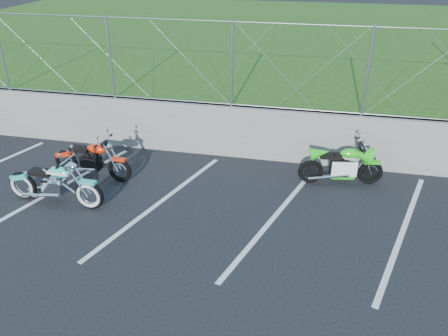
# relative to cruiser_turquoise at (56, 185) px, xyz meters

# --- Properties ---
(ground) EXTENTS (90.00, 90.00, 0.00)m
(ground) POSITION_rel_cruiser_turquoise_xyz_m (2.03, -0.51, -0.43)
(ground) COLOR black
(ground) RESTS_ON ground
(retaining_wall) EXTENTS (30.00, 0.22, 1.30)m
(retaining_wall) POSITION_rel_cruiser_turquoise_xyz_m (2.03, 2.99, 0.22)
(retaining_wall) COLOR slate
(retaining_wall) RESTS_ON ground
(grass_field) EXTENTS (30.00, 20.00, 1.30)m
(grass_field) POSITION_rel_cruiser_turquoise_xyz_m (2.03, 12.99, 0.22)
(grass_field) COLOR #234913
(grass_field) RESTS_ON ground
(chain_link_fence) EXTENTS (28.00, 0.03, 2.00)m
(chain_link_fence) POSITION_rel_cruiser_turquoise_xyz_m (2.03, 2.99, 1.87)
(chain_link_fence) COLOR gray
(chain_link_fence) RESTS_ON retaining_wall
(parking_lines) EXTENTS (18.29, 4.31, 0.01)m
(parking_lines) POSITION_rel_cruiser_turquoise_xyz_m (3.23, 0.49, -0.43)
(parking_lines) COLOR silver
(parking_lines) RESTS_ON ground
(cruiser_turquoise) EXTENTS (2.16, 0.68, 1.07)m
(cruiser_turquoise) POSITION_rel_cruiser_turquoise_xyz_m (0.00, 0.00, 0.00)
(cruiser_turquoise) COLOR black
(cruiser_turquoise) RESTS_ON ground
(naked_orange) EXTENTS (1.97, 0.67, 0.98)m
(naked_orange) POSITION_rel_cruiser_turquoise_xyz_m (0.20, 1.19, -0.01)
(naked_orange) COLOR black
(naked_orange) RESTS_ON ground
(sportbike_green) EXTENTS (1.86, 0.66, 0.97)m
(sportbike_green) POSITION_rel_cruiser_turquoise_xyz_m (5.71, 2.09, -0.01)
(sportbike_green) COLOR black
(sportbike_green) RESTS_ON ground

